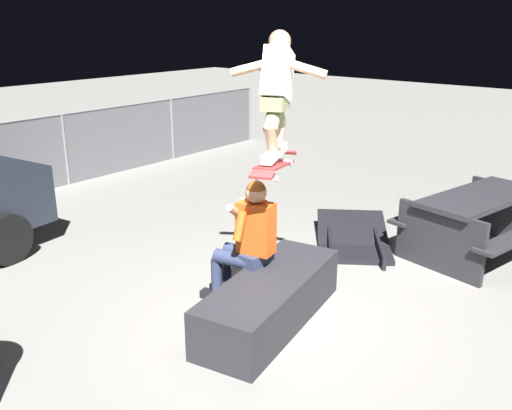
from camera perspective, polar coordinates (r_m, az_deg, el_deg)
ground_plane at (r=5.50m, az=2.48°, el=-11.01°), size 40.00×40.00×0.00m
ledge_box_main at (r=5.26m, az=1.44°, el=-9.67°), size 1.90×0.96×0.46m
person_sitting_on_ledge at (r=5.38m, az=-0.97°, el=-3.31°), size 0.60×0.78×1.29m
skateboard at (r=5.17m, az=1.90°, el=4.09°), size 1.01×0.59×0.14m
skater_airborne at (r=5.10m, az=2.15°, el=11.75°), size 0.63×0.84×1.12m
kicker_ramp at (r=7.17m, az=9.82°, el=-3.51°), size 1.56×1.45×0.32m
picnic_table_back at (r=7.13m, az=21.73°, el=-0.92°), size 1.93×1.65×0.75m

